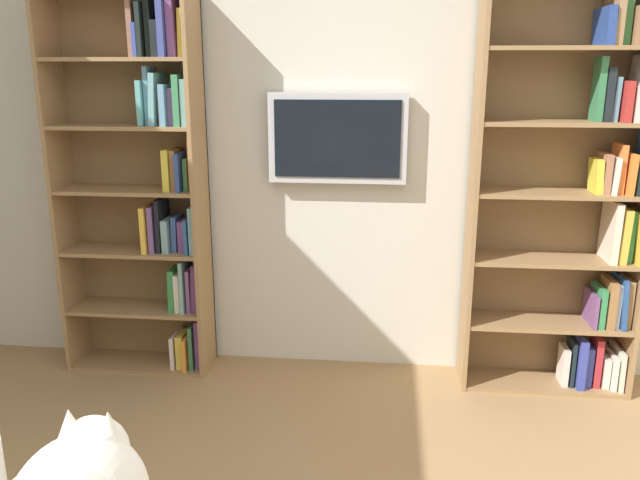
% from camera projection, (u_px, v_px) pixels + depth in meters
% --- Properties ---
extents(wall_back, '(4.52, 0.06, 2.70)m').
position_uv_depth(wall_back, '(340.00, 128.00, 3.37)').
color(wall_back, beige).
rests_on(wall_back, ground).
extents(bookshelf_left, '(0.86, 0.28, 2.10)m').
position_uv_depth(bookshelf_left, '(580.00, 191.00, 3.16)').
color(bookshelf_left, '#937047').
rests_on(bookshelf_left, ground).
extents(bookshelf_right, '(0.79, 0.28, 2.05)m').
position_uv_depth(bookshelf_right, '(148.00, 184.00, 3.39)').
color(bookshelf_right, '#937047').
rests_on(bookshelf_right, ground).
extents(wall_mounted_tv, '(0.73, 0.07, 0.47)m').
position_uv_depth(wall_mounted_tv, '(338.00, 138.00, 3.31)').
color(wall_mounted_tv, '#B7B7BC').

